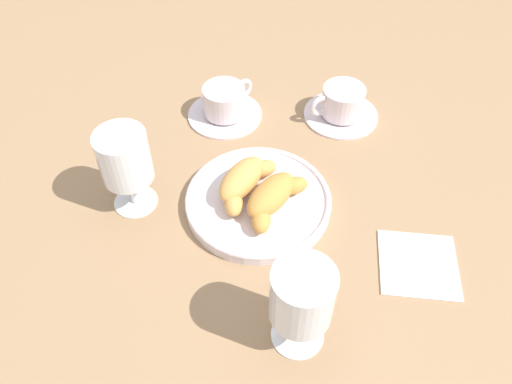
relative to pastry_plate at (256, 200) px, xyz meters
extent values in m
plane|color=#997551|center=(0.01, 0.00, -0.01)|extent=(2.20, 2.20, 0.00)
cylinder|color=silver|center=(0.00, 0.00, 0.00)|extent=(0.23, 0.23, 0.02)
torus|color=silver|center=(0.00, 0.00, 0.00)|extent=(0.23, 0.23, 0.01)
ellipsoid|color=#D6994C|center=(-0.01, -0.03, 0.03)|extent=(0.11, 0.06, 0.04)
ellipsoid|color=#D6994C|center=(0.04, -0.02, 0.02)|extent=(0.05, 0.04, 0.03)
ellipsoid|color=#D6994C|center=(-0.05, -0.01, 0.02)|extent=(0.05, 0.05, 0.03)
ellipsoid|color=#CC893D|center=(0.01, 0.03, 0.03)|extent=(0.11, 0.07, 0.04)
ellipsoid|color=#CC893D|center=(0.05, 0.03, 0.02)|extent=(0.05, 0.04, 0.03)
ellipsoid|color=#CC893D|center=(-0.03, 0.05, 0.02)|extent=(0.05, 0.05, 0.03)
cylinder|color=silver|center=(-0.18, -0.13, -0.01)|extent=(0.14, 0.14, 0.01)
cylinder|color=silver|center=(-0.18, -0.13, 0.02)|extent=(0.08, 0.08, 0.05)
cylinder|color=brown|center=(-0.18, -0.13, 0.05)|extent=(0.07, 0.07, 0.01)
torus|color=silver|center=(-0.22, -0.11, 0.03)|extent=(0.04, 0.03, 0.04)
cylinder|color=silver|center=(-0.26, 0.07, -0.01)|extent=(0.14, 0.14, 0.01)
cylinder|color=silver|center=(-0.26, 0.07, 0.02)|extent=(0.08, 0.08, 0.05)
cylinder|color=brown|center=(-0.26, 0.07, 0.05)|extent=(0.07, 0.07, 0.01)
torus|color=silver|center=(-0.23, 0.03, 0.03)|extent=(0.03, 0.04, 0.04)
cylinder|color=white|center=(0.06, -0.18, -0.01)|extent=(0.07, 0.07, 0.01)
cylinder|color=white|center=(0.06, -0.18, 0.02)|extent=(0.01, 0.01, 0.05)
cylinder|color=white|center=(0.06, -0.18, 0.09)|extent=(0.08, 0.08, 0.08)
cylinder|color=gold|center=(0.06, -0.18, 0.07)|extent=(0.07, 0.07, 0.05)
cylinder|color=white|center=(0.19, 0.13, -0.01)|extent=(0.07, 0.07, 0.01)
cylinder|color=white|center=(0.19, 0.13, 0.02)|extent=(0.01, 0.01, 0.05)
cylinder|color=white|center=(0.19, 0.13, 0.09)|extent=(0.08, 0.08, 0.08)
cylinder|color=gold|center=(0.19, 0.13, 0.08)|extent=(0.07, 0.07, 0.07)
cube|color=silver|center=(0.02, 0.26, -0.01)|extent=(0.13, 0.13, 0.01)
camera|label=1|loc=(0.48, 0.19, 0.61)|focal=36.07mm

